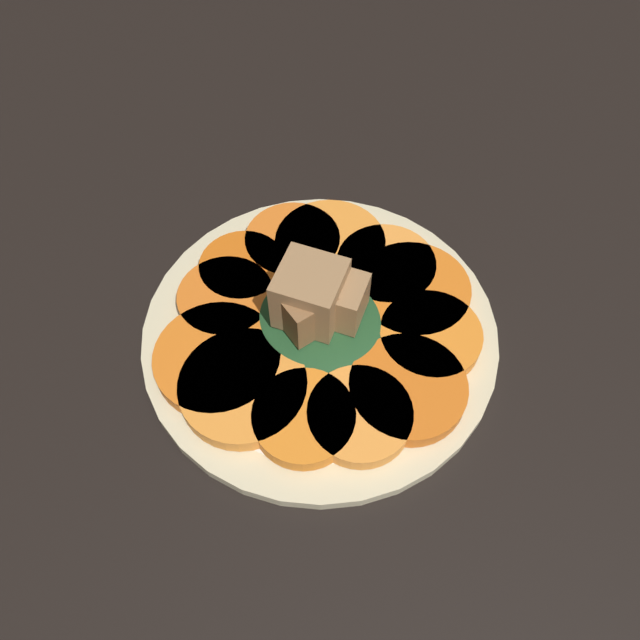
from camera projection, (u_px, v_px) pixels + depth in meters
table_slab at (320, 342)px, 48.09cm from camera, size 120.00×120.00×2.00cm
plate at (320, 332)px, 46.82cm from camera, size 26.44×26.44×1.05cm
carrot_slice_0 at (330, 245)px, 49.89cm from camera, size 8.82×8.82×1.26cm
carrot_slice_1 at (293, 242)px, 50.06cm from camera, size 7.61×7.61×1.26cm
carrot_slice_2 at (243, 268)px, 48.60cm from camera, size 6.70×6.70×1.26cm
carrot_slice_3 at (226, 299)px, 47.01cm from camera, size 7.23×7.23×1.26cm
carrot_slice_4 at (218, 359)px, 44.13cm from camera, size 9.02×9.02×1.26cm
carrot_slice_5 at (243, 387)px, 42.90cm from camera, size 8.90×8.90×1.26cm
carrot_slice_6 at (304, 418)px, 41.64cm from camera, size 6.98×6.98×1.26cm
carrot_slice_7 at (360, 416)px, 41.72cm from camera, size 7.12×7.12×1.26cm
carrot_slice_8 at (408, 388)px, 42.85cm from camera, size 8.18×8.18×1.26cm
carrot_slice_9 at (430, 336)px, 45.16cm from camera, size 7.43×7.43×1.26cm
carrot_slice_10 at (412, 291)px, 47.40cm from camera, size 8.74×8.74×1.26cm
carrot_slice_11 at (386, 267)px, 48.70cm from camera, size 7.73×7.73×1.26cm
center_pile at (318, 310)px, 44.44cm from camera, size 10.11×9.10×6.13cm
fork at (292, 381)px, 43.64cm from camera, size 19.45×7.13×0.40cm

